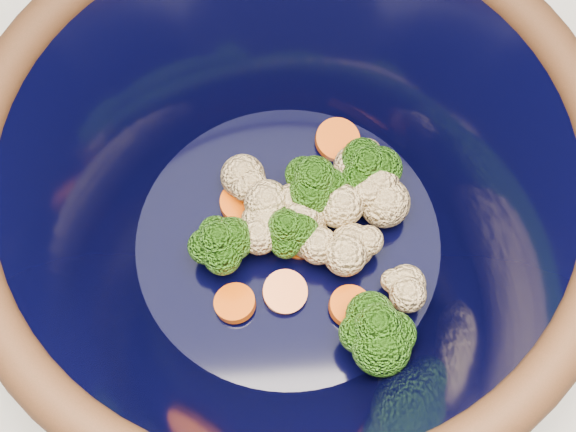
# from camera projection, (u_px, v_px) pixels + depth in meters

# --- Properties ---
(ground) EXTENTS (3.00, 3.00, 0.00)m
(ground) POSITION_uv_depth(u_px,v_px,m) (270.00, 408.00, 1.42)
(ground) COLOR #9E7A54
(ground) RESTS_ON ground
(counter) EXTENTS (1.20, 1.20, 0.90)m
(counter) POSITION_uv_depth(u_px,v_px,m) (263.00, 338.00, 1.01)
(counter) COLOR silver
(counter) RESTS_ON ground
(mixing_bowl) EXTENTS (0.41, 0.41, 0.16)m
(mixing_bowl) POSITION_uv_depth(u_px,v_px,m) (288.00, 205.00, 0.49)
(mixing_bowl) COLOR black
(mixing_bowl) RESTS_ON counter
(vegetable_pile) EXTENTS (0.15, 0.19, 0.06)m
(vegetable_pile) POSITION_uv_depth(u_px,v_px,m) (321.00, 223.00, 0.52)
(vegetable_pile) COLOR #608442
(vegetable_pile) RESTS_ON mixing_bowl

